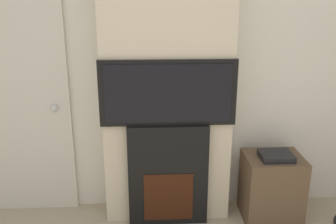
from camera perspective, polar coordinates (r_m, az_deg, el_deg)
name	(u,v)px	position (r m, az deg, el deg)	size (l,w,h in m)	color
wall_back	(166,57)	(3.14, -0.29, 8.37)	(6.00, 0.06, 2.70)	silver
chimney_breast	(167,61)	(2.96, -0.14, 7.82)	(1.03, 0.29, 2.70)	beige
fireplace	(168,174)	(3.12, 0.00, -9.50)	(0.65, 0.15, 0.87)	black
television	(168,93)	(2.87, 0.00, 2.93)	(1.06, 0.07, 0.52)	black
media_stand	(272,186)	(3.35, 15.50, -10.88)	(0.47, 0.39, 0.62)	brown
entry_door	(20,103)	(3.34, -21.65, 1.35)	(0.83, 0.09, 1.98)	beige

